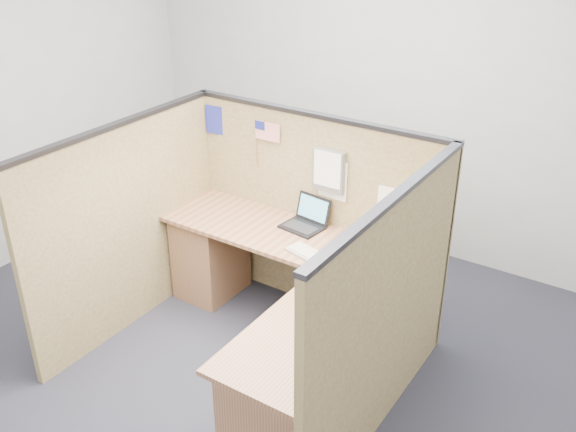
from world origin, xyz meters
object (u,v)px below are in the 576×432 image
Objects in this scene: keyboard at (313,256)px; mouse at (386,273)px; laptop at (306,219)px; l_desk at (282,311)px.

mouse reaches higher than keyboard.
laptop reaches higher than mouse.
laptop reaches higher than keyboard.
laptop is at bearing 107.07° from l_desk.
l_desk is 0.75m from mouse.
l_desk is 4.46× the size of keyboard.
keyboard is at bearing -173.50° from mouse.
mouse is (0.50, 0.06, 0.01)m from keyboard.
l_desk is 17.07× the size of mouse.
laptop is 0.47m from keyboard.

